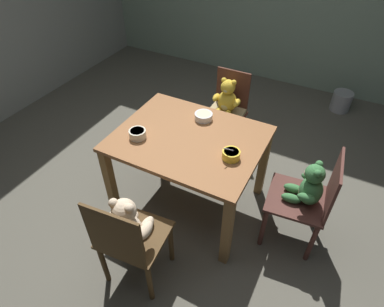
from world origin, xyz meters
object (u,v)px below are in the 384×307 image
(teddy_chair_near_front, at_px, (128,230))
(metal_pail, at_px, (341,101))
(teddy_chair_far_center, at_px, (226,107))
(porridge_bowl_white_far_center, at_px, (204,116))
(porridge_bowl_cream_near_left, at_px, (138,134))
(dining_table, at_px, (189,149))
(teddy_chair_near_right, at_px, (308,192))
(porridge_bowl_yellow_near_right, at_px, (231,155))

(teddy_chair_near_front, distance_m, metal_pail, 3.12)
(teddy_chair_far_center, height_order, porridge_bowl_white_far_center, teddy_chair_far_center)
(teddy_chair_near_front, xyz_separation_m, porridge_bowl_cream_near_left, (-0.33, 0.62, 0.21))
(dining_table, relative_size, teddy_chair_near_right, 1.32)
(metal_pail, bearing_deg, porridge_bowl_cream_near_left, -118.78)
(porridge_bowl_yellow_near_right, relative_size, metal_pail, 0.54)
(dining_table, bearing_deg, porridge_bowl_cream_near_left, -152.27)
(dining_table, distance_m, teddy_chair_near_right, 0.92)
(dining_table, xyz_separation_m, porridge_bowl_yellow_near_right, (0.37, -0.07, 0.15))
(teddy_chair_far_center, bearing_deg, porridge_bowl_cream_near_left, -17.82)
(porridge_bowl_cream_near_left, xyz_separation_m, porridge_bowl_white_far_center, (0.33, 0.44, -0.01))
(porridge_bowl_cream_near_left, xyz_separation_m, metal_pail, (1.28, 2.33, -0.63))
(teddy_chair_far_center, distance_m, porridge_bowl_yellow_near_right, 0.98)
(teddy_chair_near_front, distance_m, porridge_bowl_yellow_near_right, 0.84)
(metal_pail, bearing_deg, teddy_chair_far_center, -125.41)
(dining_table, relative_size, porridge_bowl_cream_near_left, 8.62)
(teddy_chair_near_front, height_order, porridge_bowl_white_far_center, teddy_chair_near_front)
(teddy_chair_far_center, relative_size, teddy_chair_near_right, 1.00)
(teddy_chair_far_center, height_order, metal_pail, teddy_chair_far_center)
(teddy_chair_near_right, height_order, porridge_bowl_cream_near_left, teddy_chair_near_right)
(teddy_chair_near_front, bearing_deg, porridge_bowl_white_far_center, -4.98)
(porridge_bowl_cream_near_left, bearing_deg, teddy_chair_near_right, 10.76)
(teddy_chair_far_center, xyz_separation_m, porridge_bowl_white_far_center, (0.02, -0.53, 0.23))
(dining_table, distance_m, porridge_bowl_white_far_center, 0.30)
(dining_table, height_order, porridge_bowl_cream_near_left, porridge_bowl_cream_near_left)
(porridge_bowl_white_far_center, xyz_separation_m, metal_pail, (0.95, 1.89, -0.63))
(porridge_bowl_cream_near_left, relative_size, porridge_bowl_white_far_center, 0.89)
(teddy_chair_near_front, relative_size, metal_pail, 3.61)
(porridge_bowl_yellow_near_right, height_order, porridge_bowl_white_far_center, porridge_bowl_yellow_near_right)
(metal_pail, bearing_deg, teddy_chair_near_right, -90.74)
(teddy_chair_far_center, relative_size, metal_pail, 3.54)
(dining_table, height_order, teddy_chair_near_front, teddy_chair_near_front)
(porridge_bowl_white_far_center, bearing_deg, teddy_chair_near_right, -12.24)
(dining_table, bearing_deg, porridge_bowl_yellow_near_right, -11.13)
(teddy_chair_near_front, xyz_separation_m, teddy_chair_near_right, (0.92, 0.86, -0.02))
(porridge_bowl_yellow_near_right, bearing_deg, porridge_bowl_white_far_center, 138.34)
(teddy_chair_far_center, xyz_separation_m, porridge_bowl_cream_near_left, (-0.31, -0.97, 0.23))
(teddy_chair_near_right, bearing_deg, metal_pail, -96.26)
(dining_table, relative_size, porridge_bowl_white_far_center, 7.69)
(teddy_chair_near_front, distance_m, porridge_bowl_cream_near_left, 0.74)
(teddy_chair_near_right, xyz_separation_m, porridge_bowl_white_far_center, (-0.92, 0.20, 0.23))
(teddy_chair_near_right, xyz_separation_m, porridge_bowl_yellow_near_right, (-0.55, -0.13, 0.23))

